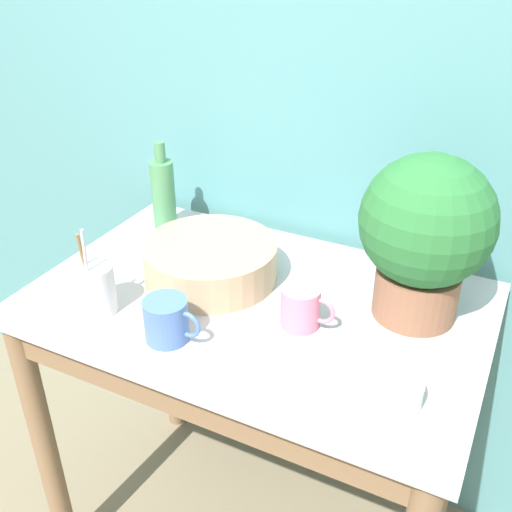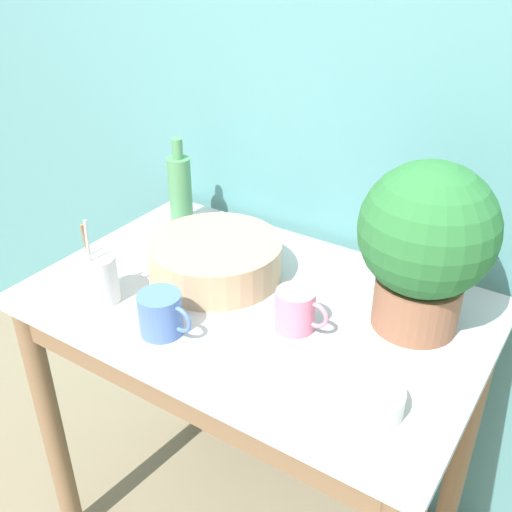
{
  "view_description": "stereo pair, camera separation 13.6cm",
  "coord_description": "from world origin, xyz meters",
  "px_view_note": "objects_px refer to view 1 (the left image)",
  "views": [
    {
      "loc": [
        0.53,
        -0.7,
        1.68
      ],
      "look_at": [
        0.0,
        0.35,
        0.99
      ],
      "focal_mm": 42.0,
      "sensor_mm": 36.0,
      "label": 1
    },
    {
      "loc": [
        0.64,
        -0.64,
        1.68
      ],
      "look_at": [
        0.0,
        0.35,
        0.99
      ],
      "focal_mm": 42.0,
      "sensor_mm": 36.0,
      "label": 2
    }
  ],
  "objects_px": {
    "potted_plant": "(425,232)",
    "bowl_small_enamel_white": "(384,389)",
    "bottle_tall": "(163,194)",
    "utensil_cup": "(95,288)",
    "bowl_wash_large": "(211,261)",
    "mug_pink": "(301,307)",
    "mug_blue": "(167,320)"
  },
  "relations": [
    {
      "from": "potted_plant",
      "to": "bowl_wash_large",
      "type": "bearing_deg",
      "value": -171.51
    },
    {
      "from": "potted_plant",
      "to": "mug_pink",
      "type": "height_order",
      "value": "potted_plant"
    },
    {
      "from": "mug_blue",
      "to": "bowl_wash_large",
      "type": "bearing_deg",
      "value": 99.59
    },
    {
      "from": "bowl_wash_large",
      "to": "bottle_tall",
      "type": "relative_size",
      "value": 1.27
    },
    {
      "from": "utensil_cup",
      "to": "mug_pink",
      "type": "bearing_deg",
      "value": 19.65
    },
    {
      "from": "mug_blue",
      "to": "bottle_tall",
      "type": "bearing_deg",
      "value": 124.61
    },
    {
      "from": "potted_plant",
      "to": "bowl_wash_large",
      "type": "distance_m",
      "value": 0.52
    },
    {
      "from": "potted_plant",
      "to": "bowl_wash_large",
      "type": "height_order",
      "value": "potted_plant"
    },
    {
      "from": "bowl_wash_large",
      "to": "mug_blue",
      "type": "xyz_separation_m",
      "value": [
        0.04,
        -0.25,
        0.0
      ]
    },
    {
      "from": "bottle_tall",
      "to": "utensil_cup",
      "type": "xyz_separation_m",
      "value": [
        0.09,
        -0.41,
        -0.05
      ]
    },
    {
      "from": "mug_pink",
      "to": "bowl_small_enamel_white",
      "type": "relative_size",
      "value": 0.87
    },
    {
      "from": "potted_plant",
      "to": "mug_blue",
      "type": "distance_m",
      "value": 0.58
    },
    {
      "from": "mug_pink",
      "to": "mug_blue",
      "type": "distance_m",
      "value": 0.29
    },
    {
      "from": "mug_pink",
      "to": "bottle_tall",
      "type": "bearing_deg",
      "value": 154.13
    },
    {
      "from": "bowl_wash_large",
      "to": "mug_pink",
      "type": "distance_m",
      "value": 0.29
    },
    {
      "from": "potted_plant",
      "to": "bottle_tall",
      "type": "bearing_deg",
      "value": 172.19
    },
    {
      "from": "potted_plant",
      "to": "utensil_cup",
      "type": "bearing_deg",
      "value": -154.33
    },
    {
      "from": "bottle_tall",
      "to": "mug_blue",
      "type": "xyz_separation_m",
      "value": [
        0.3,
        -0.43,
        -0.06
      ]
    },
    {
      "from": "potted_plant",
      "to": "mug_blue",
      "type": "xyz_separation_m",
      "value": [
        -0.45,
        -0.33,
        -0.16
      ]
    },
    {
      "from": "mug_pink",
      "to": "mug_blue",
      "type": "xyz_separation_m",
      "value": [
        -0.24,
        -0.17,
        0.0
      ]
    },
    {
      "from": "potted_plant",
      "to": "bowl_small_enamel_white",
      "type": "distance_m",
      "value": 0.35
    },
    {
      "from": "bottle_tall",
      "to": "bowl_wash_large",
      "type": "bearing_deg",
      "value": -34.65
    },
    {
      "from": "utensil_cup",
      "to": "bottle_tall",
      "type": "bearing_deg",
      "value": 102.7
    },
    {
      "from": "bottle_tall",
      "to": "utensil_cup",
      "type": "relative_size",
      "value": 1.19
    },
    {
      "from": "mug_pink",
      "to": "mug_blue",
      "type": "bearing_deg",
      "value": -143.92
    },
    {
      "from": "mug_pink",
      "to": "utensil_cup",
      "type": "height_order",
      "value": "utensil_cup"
    },
    {
      "from": "bowl_wash_large",
      "to": "mug_pink",
      "type": "xyz_separation_m",
      "value": [
        0.28,
        -0.08,
        0.0
      ]
    },
    {
      "from": "utensil_cup",
      "to": "mug_blue",
      "type": "bearing_deg",
      "value": -4.24
    },
    {
      "from": "mug_pink",
      "to": "bowl_small_enamel_white",
      "type": "bearing_deg",
      "value": -32.05
    },
    {
      "from": "bottle_tall",
      "to": "bowl_small_enamel_white",
      "type": "bearing_deg",
      "value": -27.81
    },
    {
      "from": "bottle_tall",
      "to": "potted_plant",
      "type": "bearing_deg",
      "value": -7.81
    },
    {
      "from": "bottle_tall",
      "to": "bowl_small_enamel_white",
      "type": "relative_size",
      "value": 1.82
    }
  ]
}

